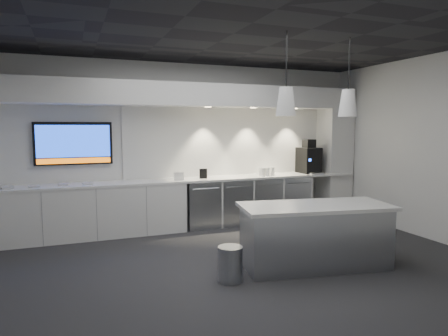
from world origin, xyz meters
name	(u,v)px	position (x,y,z in m)	size (l,w,h in m)	color
floor	(233,266)	(0.00, 0.00, 0.00)	(7.00, 7.00, 0.00)	#2A2A2C
ceiling	(233,34)	(0.00, 0.00, 3.00)	(7.00, 7.00, 0.00)	black
wall_back	(182,145)	(0.00, 2.50, 1.50)	(7.00, 7.00, 0.00)	white
wall_front	(368,176)	(0.00, -2.50, 1.50)	(7.00, 7.00, 0.00)	white
wall_right	(435,148)	(3.50, 0.00, 1.50)	(7.00, 7.00, 0.00)	white
back_counter	(187,180)	(0.00, 2.17, 0.88)	(6.80, 0.65, 0.04)	white
left_base_cabinets	(86,212)	(-1.75, 2.17, 0.43)	(3.30, 0.63, 0.86)	white
fridge_unit_a	(201,204)	(0.25, 2.17, 0.42)	(0.60, 0.61, 0.85)	#969A9E
fridge_unit_b	(232,201)	(0.88, 2.17, 0.42)	(0.60, 0.61, 0.85)	#969A9E
fridge_unit_c	(262,199)	(1.51, 2.17, 0.42)	(0.60, 0.61, 0.85)	#969A9E
fridge_unit_d	(290,197)	(2.14, 2.17, 0.42)	(0.60, 0.61, 0.85)	#969A9E
backsplash	(242,141)	(1.20, 2.48, 1.55)	(4.60, 0.03, 1.30)	white
soffit	(186,95)	(0.00, 2.20, 2.40)	(6.90, 0.60, 0.40)	white
column	(334,153)	(3.20, 2.20, 1.30)	(0.55, 0.55, 2.60)	white
wall_tv	(74,143)	(-1.90, 2.45, 1.56)	(1.25, 0.07, 0.72)	black
island	(315,235)	(1.01, -0.38, 0.42)	(2.07, 1.16, 0.83)	#969A9E
bin	(230,264)	(-0.22, -0.45, 0.21)	(0.30, 0.30, 0.42)	#969A9E
coffee_machine	(309,159)	(2.58, 2.20, 1.18)	(0.39, 0.55, 0.68)	black
sign_black	(203,174)	(0.29, 2.12, 0.99)	(0.14, 0.02, 0.18)	black
sign_white	(179,176)	(-0.19, 2.05, 0.97)	(0.18, 0.02, 0.14)	white
cup_cluster	(267,172)	(1.56, 2.10, 0.98)	(0.29, 0.18, 0.16)	white
tray_a	(7,188)	(-2.88, 2.08, 0.91)	(0.16, 0.16, 0.03)	#BABABA
tray_b	(34,186)	(-2.51, 2.09, 0.91)	(0.16, 0.16, 0.03)	#BABABA
tray_c	(64,184)	(-2.08, 2.16, 0.91)	(0.16, 0.16, 0.03)	#BABABA
tray_d	(88,183)	(-1.71, 2.12, 0.91)	(0.16, 0.16, 0.03)	#BABABA
pendant_left	(286,101)	(0.54, -0.38, 2.15)	(0.25, 0.25, 1.05)	white
pendant_right	(348,103)	(1.48, -0.38, 2.15)	(0.25, 0.25, 1.05)	white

